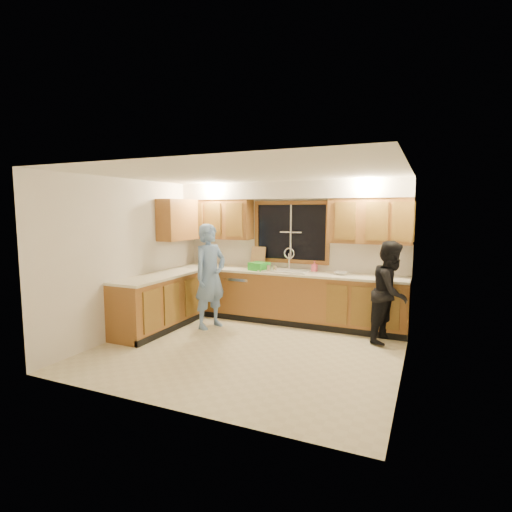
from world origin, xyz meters
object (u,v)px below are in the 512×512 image
(dishwasher, at_px, (242,295))
(bowl, at_px, (341,273))
(woman, at_px, (391,292))
(soap_bottle, at_px, (314,266))
(stove, at_px, (137,310))
(dish_crate, at_px, (259,266))
(knife_block, at_px, (204,260))
(sink, at_px, (285,274))
(man, at_px, (210,276))

(dishwasher, relative_size, bowl, 3.84)
(woman, relative_size, soap_bottle, 8.36)
(bowl, bearing_deg, stove, -147.03)
(stove, xyz_separation_m, dish_crate, (1.33, 1.73, 0.54))
(dishwasher, height_order, stove, stove)
(knife_block, bearing_deg, soap_bottle, -24.13)
(dishwasher, distance_m, dish_crate, 0.70)
(dish_crate, xyz_separation_m, bowl, (1.46, 0.08, -0.05))
(woman, xyz_separation_m, knife_block, (-3.56, 0.47, 0.26))
(sink, bearing_deg, dishwasher, -179.01)
(woman, height_order, knife_block, woman)
(woman, xyz_separation_m, dish_crate, (-2.31, 0.32, 0.22))
(sink, distance_m, soap_bottle, 0.54)
(soap_bottle, bearing_deg, dish_crate, -164.22)
(bowl, bearing_deg, soap_bottle, 159.78)
(sink, height_order, stove, sink)
(dishwasher, bearing_deg, knife_block, 175.28)
(sink, relative_size, knife_block, 3.77)
(sink, bearing_deg, man, -140.92)
(man, xyz_separation_m, bowl, (2.04, 0.84, 0.06))
(soap_bottle, distance_m, bowl, 0.55)
(knife_block, distance_m, soap_bottle, 2.21)
(sink, relative_size, stove, 0.96)
(sink, height_order, soap_bottle, sink)
(man, height_order, bowl, man)
(stove, distance_m, man, 1.30)
(woman, relative_size, dish_crate, 5.07)
(knife_block, height_order, dish_crate, knife_block)
(sink, distance_m, dish_crate, 0.50)
(dishwasher, relative_size, soap_bottle, 4.43)
(dishwasher, xyz_separation_m, dish_crate, (0.38, -0.08, 0.58))
(man, height_order, soap_bottle, man)
(dishwasher, bearing_deg, man, -103.41)
(stove, bearing_deg, man, 52.34)
(dish_crate, xyz_separation_m, soap_bottle, (0.95, 0.27, 0.02))
(dishwasher, height_order, woman, woman)
(man, bearing_deg, dishwasher, 5.02)
(stove, height_order, dish_crate, dish_crate)
(woman, bearing_deg, stove, 129.57)
(knife_block, distance_m, bowl, 2.71)
(stove, height_order, knife_block, knife_block)
(dishwasher, relative_size, stove, 0.91)
(man, bearing_deg, sink, -32.49)
(bowl, bearing_deg, knife_block, 178.53)
(dish_crate, bearing_deg, bowl, 3.21)
(stove, bearing_deg, bowl, 32.97)
(stove, distance_m, dish_crate, 2.25)
(bowl, bearing_deg, man, -157.65)
(man, distance_m, knife_block, 1.14)
(woman, height_order, bowl, woman)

